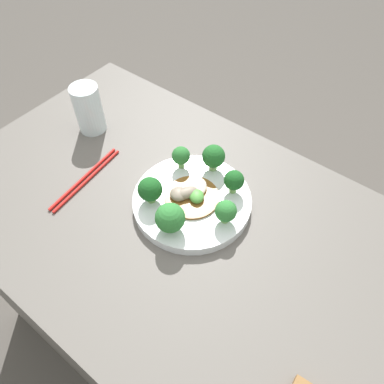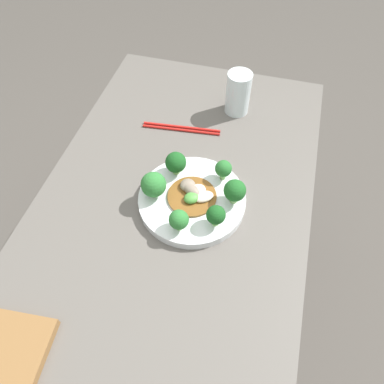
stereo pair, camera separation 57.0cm
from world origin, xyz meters
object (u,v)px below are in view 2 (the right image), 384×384
object	(u,v)px
broccoli_west	(179,220)
broccoli_northeast	(176,163)
broccoli_south	(235,191)
broccoli_north	(154,185)
broccoli_southeast	(223,169)
chopsticks	(181,128)
broccoli_southwest	(216,215)
stirfry_center	(193,193)
plate	(192,200)
drinking_glass	(238,93)

from	to	relation	value
broccoli_west	broccoli_northeast	bearing A→B (deg)	18.78
broccoli_west	broccoli_south	world-z (taller)	broccoli_south
broccoli_north	broccoli_southeast	size ratio (longest dim) A/B	1.20
broccoli_southeast	broccoli_south	size ratio (longest dim) A/B	0.85
broccoli_southeast	chopsticks	xyz separation A→B (m)	(0.16, 0.15, -0.05)
broccoli_southwest	broccoli_southeast	bearing A→B (deg)	5.09
broccoli_west	broccoli_southeast	xyz separation A→B (m)	(0.17, -0.06, 0.00)
broccoli_southeast	stirfry_center	world-z (taller)	broccoli_southeast
plate	chopsticks	bearing A→B (deg)	21.73
broccoli_north	chopsticks	distance (m)	0.26
plate	chopsticks	size ratio (longest dim) A/B	1.17
broccoli_north	broccoli_northeast	world-z (taller)	broccoli_north
broccoli_southeast	drinking_glass	world-z (taller)	drinking_glass
plate	broccoli_northeast	distance (m)	0.10
plate	broccoli_southeast	distance (m)	0.11
broccoli_northeast	broccoli_north	bearing A→B (deg)	159.20
broccoli_south	chopsticks	xyz separation A→B (m)	(0.22, 0.19, -0.06)
drinking_glass	broccoli_northeast	bearing A→B (deg)	161.56
broccoli_north	broccoli_south	size ratio (longest dim) A/B	1.02
drinking_glass	chopsticks	xyz separation A→B (m)	(-0.12, 0.13, -0.06)
plate	broccoli_southwest	world-z (taller)	broccoli_southwest
plate	broccoli_west	xyz separation A→B (m)	(-0.09, 0.01, 0.04)
plate	chopsticks	distance (m)	0.26
broccoli_south	drinking_glass	bearing A→B (deg)	9.53
broccoli_southwest	broccoli_northeast	xyz separation A→B (m)	(0.12, 0.13, 0.00)
broccoli_southwest	chopsticks	bearing A→B (deg)	29.03
broccoli_northeast	chopsticks	size ratio (longest dim) A/B	0.28
broccoli_southeast	broccoli_south	bearing A→B (deg)	-147.29
broccoli_north	broccoli_northeast	xyz separation A→B (m)	(0.08, -0.03, -0.00)
plate	broccoli_north	bearing A→B (deg)	99.41
broccoli_south	broccoli_northeast	bearing A→B (deg)	72.16
broccoli_north	stirfry_center	distance (m)	0.10
broccoli_northeast	broccoli_south	bearing A→B (deg)	-107.84
plate	broccoli_south	bearing A→B (deg)	-81.31
plate	broccoli_south	distance (m)	0.11
broccoli_northeast	broccoli_southwest	bearing A→B (deg)	-133.93
broccoli_west	drinking_glass	xyz separation A→B (m)	(0.45, -0.05, 0.01)
broccoli_southeast	chopsticks	world-z (taller)	broccoli_southeast
stirfry_center	drinking_glass	distance (m)	0.36
broccoli_southeast	stirfry_center	size ratio (longest dim) A/B	0.48
plate	broccoli_northeast	xyz separation A→B (m)	(0.06, 0.06, 0.05)
chopsticks	broccoli_west	bearing A→B (deg)	-164.77
broccoli_south	broccoli_west	bearing A→B (deg)	135.46
broccoli_southeast	stirfry_center	bearing A→B (deg)	141.50
chopsticks	drinking_glass	bearing A→B (deg)	-48.29
broccoli_northeast	drinking_glass	bearing A→B (deg)	-18.44
plate	broccoli_north	world-z (taller)	broccoli_north
broccoli_south	stirfry_center	world-z (taller)	broccoli_south
broccoli_southeast	chopsticks	distance (m)	0.23
broccoli_north	broccoli_west	size ratio (longest dim) A/B	1.21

